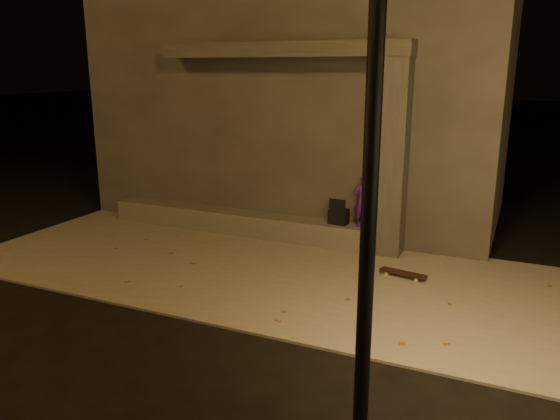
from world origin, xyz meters
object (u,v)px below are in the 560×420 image
at_px(backpack, 339,215).
at_px(skateboard, 403,273).
at_px(column, 392,159).
at_px(skateboarder, 363,201).
at_px(street_lamp_0, 377,23).

xyz_separation_m(backpack, skateboard, (1.53, -1.15, -0.55)).
bearing_deg(column, skateboarder, 180.00).
height_order(skateboard, street_lamp_0, street_lamp_0).
distance_m(backpack, skateboard, 1.99).
bearing_deg(column, backpack, 180.00).
bearing_deg(street_lamp_0, backpack, 110.38).
distance_m(skateboarder, backpack, 0.58).
bearing_deg(street_lamp_0, skateboarder, 105.83).
xyz_separation_m(skateboarder, backpack, (-0.48, 0.00, -0.33)).
bearing_deg(skateboarder, street_lamp_0, 94.37).
bearing_deg(skateboard, skateboarder, 141.97).
height_order(skateboarder, skateboard, skateboarder).
height_order(column, backpack, column).
bearing_deg(backpack, skateboarder, 6.00).
distance_m(skateboard, street_lamp_0, 5.66).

